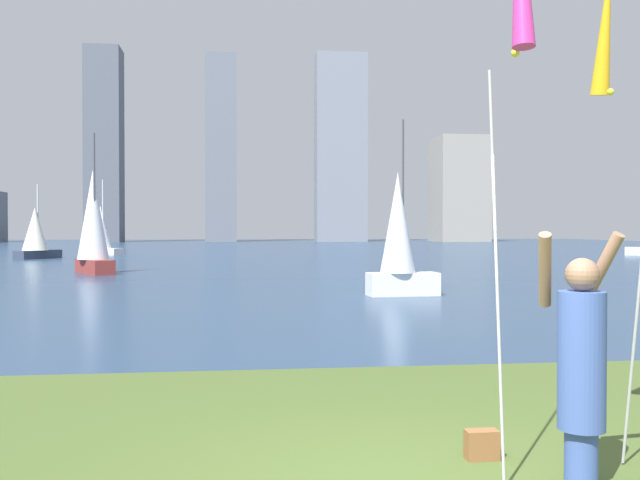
{
  "coord_description": "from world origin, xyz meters",
  "views": [
    {
      "loc": [
        -1.4,
        -4.97,
        1.93
      ],
      "look_at": [
        1.33,
        17.15,
        1.56
      ],
      "focal_mm": 39.85,
      "sensor_mm": 36.0,
      "label": 1
    }
  ],
  "objects_px": {
    "sailboat_2": "(399,238)",
    "sailboat_6": "(101,231)",
    "sailboat_4": "(36,234)",
    "sailboat_7": "(93,223)",
    "kite_flag_right": "(607,37)",
    "bag": "(482,445)",
    "person": "(581,361)"
  },
  "relations": [
    {
      "from": "sailboat_6",
      "to": "sailboat_7",
      "type": "distance_m",
      "value": 22.5
    },
    {
      "from": "kite_flag_right",
      "to": "sailboat_2",
      "type": "xyz_separation_m",
      "value": [
        1.58,
        14.17,
        -1.9
      ]
    },
    {
      "from": "kite_flag_right",
      "to": "bag",
      "type": "height_order",
      "value": "kite_flag_right"
    },
    {
      "from": "sailboat_4",
      "to": "sailboat_6",
      "type": "distance_m",
      "value": 6.97
    },
    {
      "from": "sailboat_6",
      "to": "sailboat_7",
      "type": "xyz_separation_m",
      "value": [
        3.65,
        -22.2,
        0.39
      ]
    },
    {
      "from": "sailboat_4",
      "to": "sailboat_2",
      "type": "bearing_deg",
      "value": -57.66
    },
    {
      "from": "sailboat_2",
      "to": "sailboat_6",
      "type": "height_order",
      "value": "sailboat_6"
    },
    {
      "from": "sailboat_7",
      "to": "sailboat_2",
      "type": "bearing_deg",
      "value": -46.72
    },
    {
      "from": "bag",
      "to": "sailboat_6",
      "type": "height_order",
      "value": "sailboat_6"
    },
    {
      "from": "sailboat_7",
      "to": "kite_flag_right",
      "type": "bearing_deg",
      "value": -70.44
    },
    {
      "from": "kite_flag_right",
      "to": "bag",
      "type": "bearing_deg",
      "value": -179.09
    },
    {
      "from": "sailboat_6",
      "to": "sailboat_2",
      "type": "bearing_deg",
      "value": -66.91
    },
    {
      "from": "bag",
      "to": "sailboat_6",
      "type": "distance_m",
      "value": 49.08
    },
    {
      "from": "kite_flag_right",
      "to": "sailboat_2",
      "type": "height_order",
      "value": "sailboat_2"
    },
    {
      "from": "person",
      "to": "sailboat_4",
      "type": "bearing_deg",
      "value": 109.22
    },
    {
      "from": "person",
      "to": "sailboat_4",
      "type": "distance_m",
      "value": 44.63
    },
    {
      "from": "sailboat_4",
      "to": "bag",
      "type": "bearing_deg",
      "value": -70.65
    },
    {
      "from": "kite_flag_right",
      "to": "sailboat_2",
      "type": "bearing_deg",
      "value": 83.64
    },
    {
      "from": "sailboat_6",
      "to": "sailboat_4",
      "type": "bearing_deg",
      "value": -114.7
    },
    {
      "from": "person",
      "to": "kite_flag_right",
      "type": "distance_m",
      "value": 2.77
    },
    {
      "from": "kite_flag_right",
      "to": "sailboat_4",
      "type": "xyz_separation_m",
      "value": [
        -15.61,
        41.31,
        -1.97
      ]
    },
    {
      "from": "bag",
      "to": "sailboat_6",
      "type": "relative_size",
      "value": 0.05
    },
    {
      "from": "sailboat_4",
      "to": "sailboat_6",
      "type": "bearing_deg",
      "value": 65.3
    },
    {
      "from": "sailboat_2",
      "to": "sailboat_6",
      "type": "relative_size",
      "value": 0.92
    },
    {
      "from": "sailboat_2",
      "to": "sailboat_6",
      "type": "distance_m",
      "value": 36.4
    },
    {
      "from": "bag",
      "to": "person",
      "type": "bearing_deg",
      "value": -53.4
    },
    {
      "from": "bag",
      "to": "sailboat_2",
      "type": "bearing_deg",
      "value": 79.33
    },
    {
      "from": "bag",
      "to": "sailboat_7",
      "type": "relative_size",
      "value": 0.05
    },
    {
      "from": "sailboat_7",
      "to": "bag",
      "type": "bearing_deg",
      "value": -72.67
    },
    {
      "from": "person",
      "to": "kite_flag_right",
      "type": "height_order",
      "value": "kite_flag_right"
    },
    {
      "from": "person",
      "to": "sailboat_6",
      "type": "distance_m",
      "value": 49.86
    },
    {
      "from": "sailboat_2",
      "to": "sailboat_6",
      "type": "xyz_separation_m",
      "value": [
        -14.27,
        33.48,
        0.1
      ]
    }
  ]
}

